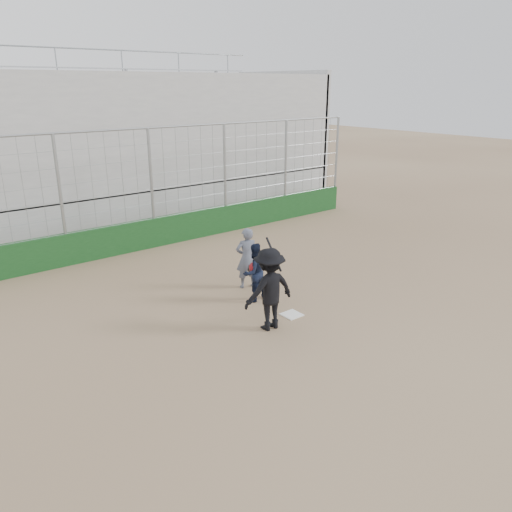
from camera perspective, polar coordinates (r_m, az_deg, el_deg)
ground at (r=12.29m, az=4.10°, el=-6.75°), size 90.00×90.00×0.00m
home_plate at (r=12.29m, az=4.10°, el=-6.70°), size 0.44×0.44×0.02m
backstop at (r=17.43m, az=-11.59°, el=4.11°), size 18.10×0.25×4.04m
bleachers at (r=21.55m, az=-18.17°, el=11.71°), size 20.25×6.70×6.98m
batter_at_plate at (r=11.27m, az=1.53°, el=-3.80°), size 1.30×0.84×2.06m
catcher_crouched at (r=12.85m, az=-0.19°, el=-2.95°), size 0.83×0.69×1.06m
umpire at (r=13.62m, az=-1.06°, el=-0.58°), size 0.72×0.58×1.53m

